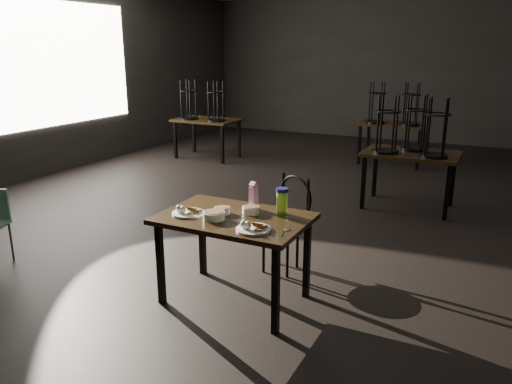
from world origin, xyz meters
The scene contains 14 objects.
room centered at (-0.06, 0.01, 2.33)m, with size 12.00×12.04×3.22m.
main_table centered at (-0.10, -2.35, 0.67)m, with size 1.20×0.80×0.75m.
plate_left centered at (-0.47, -2.47, 0.77)m, with size 0.26×0.26×0.09m.
plate_right centered at (0.18, -2.57, 0.77)m, with size 0.27×0.27×0.09m.
bowl_near centered at (-0.22, -2.33, 0.78)m, with size 0.13×0.13×0.05m.
bowl_far centered at (-0.01, -2.22, 0.78)m, with size 0.14×0.14×0.06m.
bowl_big centered at (-0.21, -2.48, 0.78)m, with size 0.18×0.18×0.06m.
juice_carton centered at (-0.05, -2.10, 0.86)m, with size 0.07×0.07×0.24m.
water_bottle centered at (0.23, -2.13, 0.86)m, with size 0.13×0.13×0.22m.
spoon centered at (0.41, -2.46, 0.75)m, with size 0.05×0.18×0.01m.
bentwood_chair centered at (0.03, -1.57, 0.54)m, with size 0.48×0.48×0.91m.
bg_table_left centered at (-3.31, 2.36, 0.75)m, with size 1.20×0.80×1.48m.
bg_table_right centered at (0.73, 0.90, 0.78)m, with size 1.20×0.80×1.48m.
bg_table_far centered at (-0.02, 3.44, 0.75)m, with size 1.20×0.80×1.48m.
Camera 1 is at (1.77, -5.69, 2.07)m, focal length 35.00 mm.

